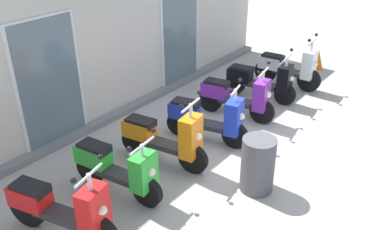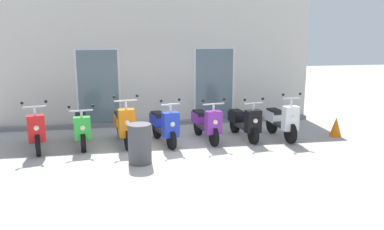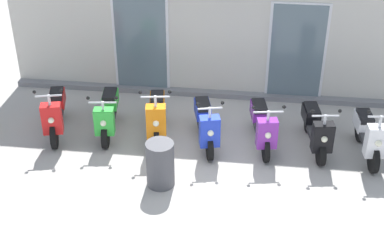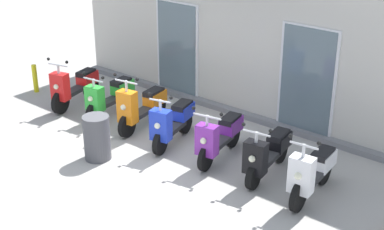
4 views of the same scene
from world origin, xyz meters
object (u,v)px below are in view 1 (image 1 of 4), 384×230
object	(u,v)px
scooter_purple	(237,96)
trash_bin	(258,165)
scooter_red	(61,209)
scooter_green	(117,168)
scooter_blue	(208,118)
scooter_white	(289,67)
scooter_orange	(165,138)
traffic_cone	(318,59)
scooter_black	(261,80)

from	to	relation	value
scooter_purple	trash_bin	world-z (taller)	scooter_purple
scooter_red	scooter_green	xyz separation A→B (m)	(1.06, 0.12, -0.02)
scooter_blue	trash_bin	bearing A→B (deg)	-115.86
scooter_green	scooter_purple	size ratio (longest dim) A/B	0.97
scooter_red	scooter_green	world-z (taller)	scooter_red
scooter_green	trash_bin	distance (m)	2.06
scooter_white	trash_bin	xyz separation A→B (m)	(-3.79, -1.35, -0.05)
scooter_blue	scooter_purple	size ratio (longest dim) A/B	0.96
scooter_red	scooter_orange	size ratio (longest dim) A/B	1.03
traffic_cone	scooter_orange	bearing A→B (deg)	177.44
scooter_red	scooter_purple	xyz separation A→B (m)	(4.18, 0.04, -0.01)
scooter_blue	scooter_black	xyz separation A→B (m)	(2.14, 0.14, -0.04)
scooter_red	scooter_blue	xyz separation A→B (m)	(3.08, -0.05, -0.00)
scooter_green	scooter_black	size ratio (longest dim) A/B	0.96
scooter_purple	trash_bin	bearing A→B (deg)	-140.15
scooter_orange	trash_bin	bearing A→B (deg)	-77.74
scooter_orange	scooter_black	distance (m)	3.14
traffic_cone	trash_bin	bearing A→B (deg)	-166.57
scooter_orange	scooter_blue	xyz separation A→B (m)	(1.00, -0.14, -0.02)
scooter_purple	scooter_black	xyz separation A→B (m)	(1.04, 0.04, -0.03)
scooter_green	scooter_orange	distance (m)	1.02
scooter_blue	scooter_purple	world-z (taller)	scooter_blue
scooter_red	scooter_purple	distance (m)	4.18
scooter_orange	scooter_black	size ratio (longest dim) A/B	1.01
scooter_red	scooter_blue	distance (m)	3.08
scooter_white	trash_bin	bearing A→B (deg)	-160.39
scooter_black	scooter_purple	bearing A→B (deg)	-177.59
scooter_green	traffic_cone	distance (m)	6.68
scooter_blue	scooter_white	world-z (taller)	scooter_white
scooter_red	scooter_orange	xyz separation A→B (m)	(2.08, 0.09, 0.02)
scooter_green	scooter_blue	distance (m)	2.03
scooter_orange	scooter_green	bearing A→B (deg)	177.85
scooter_green	scooter_white	size ratio (longest dim) A/B	0.98
scooter_orange	scooter_blue	world-z (taller)	scooter_orange
scooter_red	trash_bin	world-z (taller)	scooter_red
scooter_green	trash_bin	xyz separation A→B (m)	(1.35, -1.56, -0.02)
scooter_orange	scooter_white	world-z (taller)	scooter_orange
scooter_red	scooter_blue	size ratio (longest dim) A/B	1.09
scooter_red	scooter_orange	world-z (taller)	scooter_orange
scooter_blue	scooter_black	size ratio (longest dim) A/B	0.96
scooter_red	trash_bin	xyz separation A→B (m)	(2.41, -1.44, -0.05)
scooter_purple	trash_bin	distance (m)	2.31
scooter_red	scooter_black	size ratio (longest dim) A/B	1.04
scooter_green	scooter_orange	bearing A→B (deg)	-2.15
scooter_green	scooter_black	xyz separation A→B (m)	(4.16, -0.04, -0.01)
scooter_green	scooter_blue	world-z (taller)	scooter_blue
traffic_cone	trash_bin	distance (m)	5.47
scooter_white	traffic_cone	size ratio (longest dim) A/B	3.04
traffic_cone	trash_bin	size ratio (longest dim) A/B	0.60
scooter_red	scooter_blue	bearing A→B (deg)	-1.00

